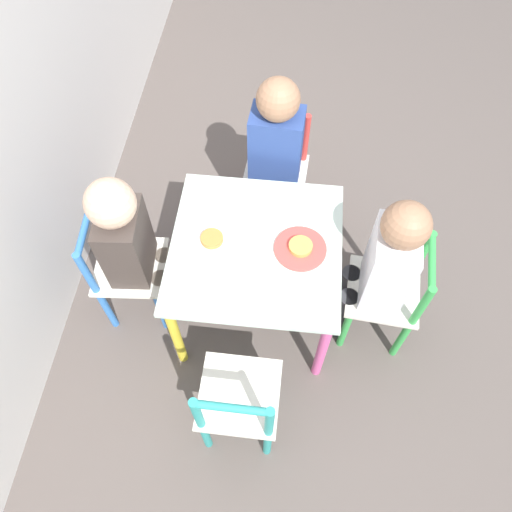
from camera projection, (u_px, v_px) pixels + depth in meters
The scene contains 11 objects.
ground_plane at pixel (256, 304), 2.11m from camera, with size 6.00×6.00×0.00m, color #5B514C.
kids_table at pixel (256, 256), 1.78m from camera, with size 0.59×0.59×0.46m.
chair_blue at pixel (126, 270), 1.89m from camera, with size 0.28×0.28×0.54m.
chair_green at pixel (388, 295), 1.83m from camera, with size 0.28×0.28×0.54m.
chair_red at pixel (276, 174), 2.14m from camera, with size 0.28×0.28×0.54m.
chair_teal at pixel (239, 404), 1.62m from camera, with size 0.26×0.26×0.54m.
child_back at pixel (131, 242), 1.73m from camera, with size 0.21×0.22×0.76m.
child_front at pixel (382, 266), 1.68m from camera, with size 0.21×0.22×0.78m.
child_right at pixel (275, 151), 1.93m from camera, with size 0.22×0.21×0.79m.
plate_back at pixel (212, 240), 1.72m from camera, with size 0.17×0.17×0.03m.
plate_front at pixel (300, 248), 1.71m from camera, with size 0.18×0.18×0.03m.
Camera 1 is at (-0.93, -0.10, 1.90)m, focal length 35.00 mm.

